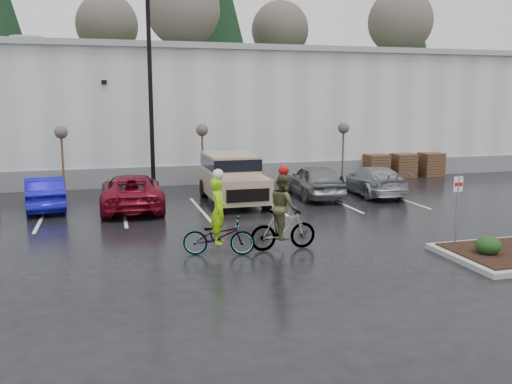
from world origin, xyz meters
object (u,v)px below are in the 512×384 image
object	(u,v)px
sapling_west	(61,136)
sapling_east	(343,131)
sapling_mid	(202,134)
car_blue	(44,193)
car_far_silver	(372,181)
car_red	(132,192)
cyclist_olive	(283,220)
lamppost	(150,70)
pallet_stack_c	(431,164)
cyclist_hivis	(219,229)
car_grey	(314,181)
pallet_stack_a	(376,166)
suv_tan	(233,179)
fire_lane_sign	(457,203)
pallet_stack_b	(403,165)

from	to	relation	value
sapling_west	sapling_east	bearing A→B (deg)	0.00
sapling_mid	sapling_east	size ratio (longest dim) A/B	1.00
car_blue	car_far_silver	size ratio (longest dim) A/B	0.90
sapling_east	car_red	world-z (taller)	sapling_east
cyclist_olive	car_far_silver	bearing A→B (deg)	-43.29
lamppost	pallet_stack_c	size ratio (longest dim) A/B	6.83
sapling_mid	cyclist_hivis	bearing A→B (deg)	-97.80
sapling_west	car_grey	size ratio (longest dim) A/B	0.73
car_red	car_blue	bearing A→B (deg)	-13.52
sapling_mid	car_far_silver	world-z (taller)	sapling_mid
sapling_mid	lamppost	bearing A→B (deg)	-158.20
pallet_stack_a	suv_tan	distance (m)	10.63
pallet_stack_a	car_red	size ratio (longest dim) A/B	0.26
car_grey	cyclist_hivis	size ratio (longest dim) A/B	1.78
sapling_west	fire_lane_sign	xyz separation A→B (m)	(11.80, -12.80, -1.32)
car_grey	lamppost	bearing A→B (deg)	-17.50
suv_tan	car_far_silver	bearing A→B (deg)	1.50
sapling_east	car_blue	xyz separation A→B (m)	(-14.53, -3.29, -2.05)
fire_lane_sign	car_blue	distance (m)	15.59
lamppost	fire_lane_sign	bearing A→B (deg)	-56.54
sapling_west	pallet_stack_c	world-z (taller)	sapling_west
sapling_east	pallet_stack_a	xyz separation A→B (m)	(2.50, 1.00, -2.05)
sapling_west	cyclist_hivis	bearing A→B (deg)	-66.82
car_far_silver	cyclist_olive	world-z (taller)	cyclist_olive
sapling_west	pallet_stack_c	distance (m)	20.13
cyclist_hivis	car_grey	bearing A→B (deg)	-21.99
sapling_west	cyclist_olive	distance (m)	13.51
cyclist_olive	lamppost	bearing A→B (deg)	13.80
pallet_stack_a	car_red	world-z (taller)	car_red
fire_lane_sign	car_blue	xyz separation A→B (m)	(-12.33, 9.51, -0.73)
car_blue	cyclist_olive	distance (m)	11.05
lamppost	suv_tan	world-z (taller)	lamppost
sapling_east	car_red	distance (m)	12.08
fire_lane_sign	pallet_stack_c	bearing A→B (deg)	59.28
fire_lane_sign	suv_tan	world-z (taller)	fire_lane_sign
fire_lane_sign	car_blue	bearing A→B (deg)	142.35
fire_lane_sign	cyclist_olive	bearing A→B (deg)	165.25
lamppost	fire_lane_sign	xyz separation A→B (m)	(7.80, -11.80, -4.28)
sapling_west	car_grey	world-z (taller)	sapling_west
car_far_silver	cyclist_olive	bearing A→B (deg)	51.12
pallet_stack_a	car_red	bearing A→B (deg)	-159.15
sapling_east	sapling_west	bearing A→B (deg)	180.00
pallet_stack_a	sapling_mid	bearing A→B (deg)	-174.29
sapling_mid	suv_tan	size ratio (longest dim) A/B	0.63
sapling_west	suv_tan	size ratio (longest dim) A/B	0.63
sapling_west	fire_lane_sign	world-z (taller)	sapling_west
pallet_stack_b	fire_lane_sign	bearing A→B (deg)	-114.88
sapling_west	car_red	xyz separation A→B (m)	(2.85, -4.20, -2.02)
car_far_silver	cyclist_olive	distance (m)	10.36
pallet_stack_a	fire_lane_sign	xyz separation A→B (m)	(-4.70, -13.80, 0.73)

